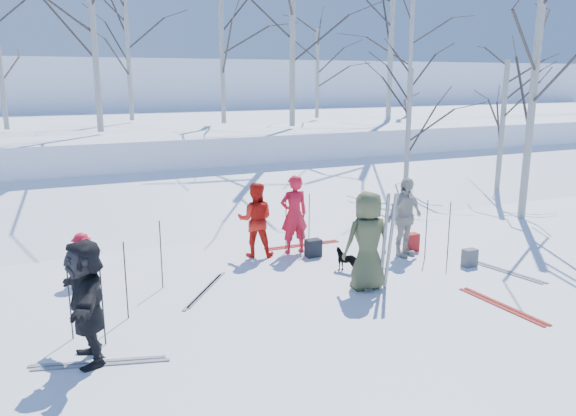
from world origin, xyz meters
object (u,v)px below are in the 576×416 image
skier_red_seated (83,258)px  backpack_red (411,242)px  skier_cream_east (405,217)px  skier_red_north (294,214)px  dog (348,260)px  skier_redor_behind (255,220)px  backpack_dark (313,248)px  skier_grey_west (86,301)px  backpack_grey (470,258)px  skier_olive_center (367,241)px

skier_red_seated → backpack_red: size_ratio=2.42×
skier_red_seated → skier_cream_east: size_ratio=0.57×
skier_red_north → dog: size_ratio=3.16×
skier_redor_behind → dog: (1.36, -1.77, -0.60)m
backpack_red → backpack_dark: bearing=165.5°
skier_cream_east → skier_grey_west: (-6.97, -2.16, 0.00)m
backpack_dark → dog: bearing=-80.1°
skier_red_north → skier_cream_east: skier_red_north is taller
skier_red_north → backpack_dark: 0.88m
skier_red_seated → backpack_grey: bearing=-111.9°
skier_cream_east → skier_red_seated: bearing=156.6°
skier_olive_center → skier_red_north: size_ratio=1.05×
skier_red_north → skier_cream_east: (2.16, -1.24, -0.01)m
skier_red_seated → dog: skier_red_seated is taller
backpack_grey → backpack_dark: size_ratio=0.95×
skier_redor_behind → skier_red_seated: size_ratio=1.66×
skier_redor_behind → backpack_grey: (3.90, -2.60, -0.65)m
skier_cream_east → skier_grey_west: skier_grey_west is taller
skier_olive_center → skier_red_seated: bearing=-22.8°
skier_olive_center → backpack_grey: (2.72, 0.19, -0.76)m
skier_olive_center → skier_cream_east: size_ratio=1.06×
skier_redor_behind → backpack_grey: size_ratio=4.44×
skier_cream_east → backpack_red: size_ratio=4.28×
skier_olive_center → skier_redor_behind: 3.03m
skier_red_seated → backpack_grey: (7.61, -2.39, -0.32)m
skier_cream_east → skier_grey_west: bearing=-176.3°
skier_olive_center → skier_redor_behind: size_ratio=1.13×
skier_red_seated → skier_grey_west: skier_grey_west is taller
skier_olive_center → skier_redor_behind: skier_olive_center is taller
skier_red_north → backpack_grey: bearing=143.2°
skier_olive_center → backpack_red: skier_olive_center is taller
skier_olive_center → dog: skier_olive_center is taller
skier_grey_west → backpack_red: size_ratio=4.30×
skier_red_seated → skier_redor_behind: bearing=-91.3°
dog → backpack_red: size_ratio=1.37×
skier_redor_behind → skier_red_seated: (-3.71, -0.20, -0.34)m
dog → backpack_grey: size_ratio=1.51×
dog → skier_olive_center: bearing=43.5°
skier_olive_center → backpack_dark: size_ratio=4.75×
skier_red_seated → skier_cream_east: 6.88m
skier_red_north → backpack_grey: (3.01, -2.45, -0.72)m
skier_olive_center → skier_red_seated: (-4.89, 2.58, -0.44)m
backpack_dark → backpack_red: bearing=-14.5°
backpack_dark → skier_cream_east: bearing=-22.6°
skier_red_seated → skier_cream_east: (6.77, -1.18, 0.39)m
dog → skier_cream_east: bearing=156.8°
skier_red_north → skier_redor_behind: 0.90m
skier_grey_west → dog: 5.61m
skier_red_seated → dog: 5.32m
skier_cream_east → skier_red_north: bearing=136.7°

